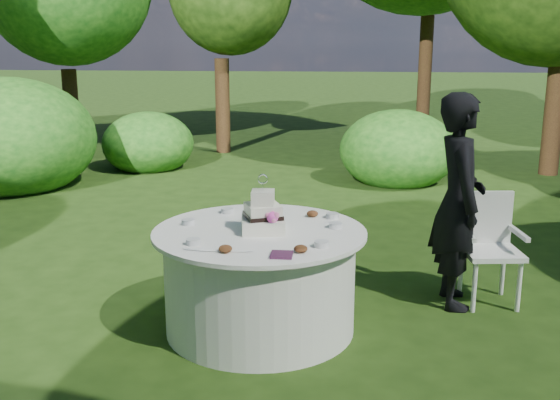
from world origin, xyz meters
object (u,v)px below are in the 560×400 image
object	(u,v)px
napkins	(282,255)
guest	(458,201)
cake	(263,216)
chair	(488,240)
table	(260,280)

from	to	relation	value
napkins	guest	xyz separation A→B (m)	(1.29, 1.22, 0.09)
napkins	guest	bearing A→B (deg)	43.38
napkins	cake	size ratio (longest dim) A/B	0.33
napkins	chair	xyz separation A→B (m)	(1.57, 1.32, -0.26)
table	napkins	bearing A→B (deg)	-68.74
guest	table	bearing A→B (deg)	110.03
napkins	chair	bearing A→B (deg)	40.09
guest	table	size ratio (longest dim) A/B	1.11
napkins	chair	size ratio (longest dim) A/B	0.16
cake	chair	bearing A→B (deg)	23.93
table	guest	bearing A→B (deg)	23.48
napkins	cake	world-z (taller)	cake
guest	table	world-z (taller)	guest
guest	table	distance (m)	1.72
napkins	table	xyz separation A→B (m)	(-0.22, 0.56, -0.39)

